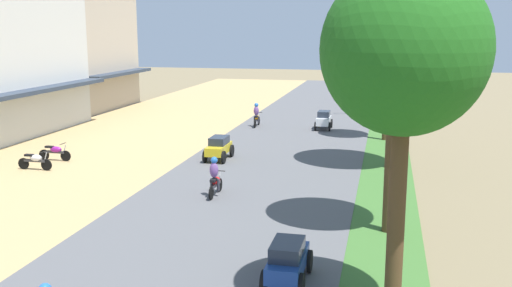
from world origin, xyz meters
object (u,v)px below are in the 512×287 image
Objects in this scene: median_tree_fourth at (390,18)px; car_hatchback_white at (324,119)px; parked_motorbike_fifth at (35,160)px; median_tree_third at (394,27)px; median_tree_fifth at (389,36)px; car_sedan_blue at (288,260)px; median_tree_second at (398,23)px; motorbike_ahead_second at (215,177)px; motorbike_ahead_third at (257,115)px; utility_pole_near at (426,54)px; car_sedan_yellow at (219,147)px; streetlamp_mid at (391,56)px; parked_motorbike_sixth at (55,151)px; median_tree_nearest at (404,52)px; streetlamp_near at (392,57)px.

car_hatchback_white is (-4.08, 2.85, -6.64)m from median_tree_fourth.
median_tree_third is at bearing 14.37° from parked_motorbike_fifth.
median_tree_fifth is 34.81m from car_sedan_blue.
median_tree_second is 4.98× the size of motorbike_ahead_second.
motorbike_ahead_second and motorbike_ahead_third have the same top height.
car_sedan_yellow is at bearing -132.19° from utility_pole_near.
parked_motorbike_fifth is 0.80× the size of car_sedan_blue.
parked_motorbike_sixth is at bearing -121.28° from streetlamp_mid.
utility_pole_near is 26.82m from car_sedan_blue.
median_tree_nearest is 12.48m from motorbike_ahead_second.
motorbike_ahead_third reaches higher than car_sedan_yellow.
streetlamp_mid is (0.03, 25.54, -2.58)m from median_tree_third.
utility_pole_near is at bearing -63.66° from streetlamp_near.
parked_motorbike_sixth is at bearing -126.65° from median_tree_fifth.
motorbike_ahead_third is (-8.93, 10.21, -6.04)m from median_tree_third.
median_tree_third reaches higher than car_sedan_blue.
parked_motorbike_sixth is 0.23× the size of streetlamp_near.
utility_pole_near is at bearing 13.66° from car_hatchback_white.
motorbike_ahead_second is at bearing -98.85° from car_hatchback_white.
median_tree_nearest is 27.73m from motorbike_ahead_third.
median_tree_fourth is at bearing 64.46° from motorbike_ahead_second.
utility_pole_near is 5.49× the size of motorbike_ahead_second.
median_tree_fifth is 0.82× the size of utility_pole_near.
motorbike_ahead_third reaches higher than car_sedan_blue.
car_sedan_blue is 1.00× the size of car_sedan_yellow.
car_sedan_yellow is 1.13× the size of car_hatchback_white.
median_tree_nearest reaches higher than parked_motorbike_fifth.
utility_pole_near is at bearing 85.58° from median_tree_nearest.
motorbike_ahead_third is at bearing -172.07° from utility_pole_near.
streetlamp_near is at bearing 90.14° from median_tree_nearest.
streetlamp_mid is (-0.08, 40.96, -2.02)m from median_tree_nearest.
car_sedan_blue is (-2.68, -30.40, -3.90)m from streetlamp_near.
motorbike_ahead_second is (-6.67, -26.75, -5.33)m from median_tree_fifth.
motorbike_ahead_third is at bearing 161.74° from median_tree_fourth.
median_tree_nearest is at bearing -89.19° from median_tree_fourth.
streetlamp_mid is (16.89, 27.81, 3.76)m from parked_motorbike_sixth.
median_tree_nearest is at bearing -89.89° from streetlamp_mid.
parked_motorbike_sixth is 32.76m from streetlamp_mid.
parked_motorbike_fifth and parked_motorbike_sixth have the same top height.
median_tree_fifth reaches higher than car_hatchback_white.
parked_motorbike_fifth is 0.18× the size of utility_pole_near.
car_sedan_blue is 15.27m from car_sedan_yellow.
parked_motorbike_fifth is at bearing -119.31° from streetlamp_mid.
parked_motorbike_sixth is 0.20× the size of median_tree_fourth.
median_tree_second is (-0.09, 6.02, 0.67)m from median_tree_nearest.
utility_pole_near is (2.18, -4.40, 0.49)m from streetlamp_near.
parked_motorbike_fifth is at bearing 146.47° from median_tree_nearest.
median_tree_fourth is 4.50× the size of car_hatchback_white.
streetlamp_near reaches higher than parked_motorbike_fifth.
parked_motorbike_fifth is at bearing 144.70° from car_sedan_blue.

